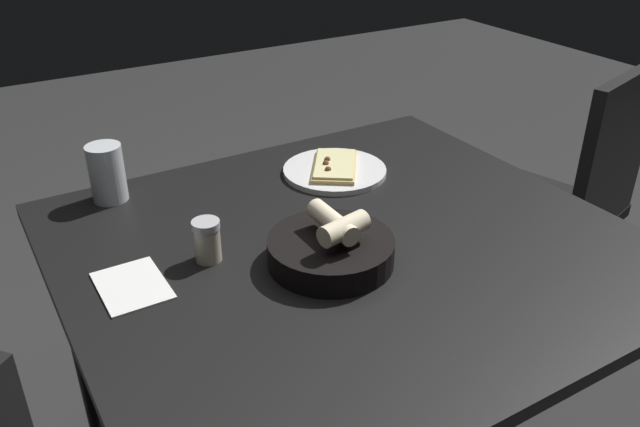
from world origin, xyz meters
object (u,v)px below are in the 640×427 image
(dining_table, at_px, (348,262))
(beer_glass, at_px, (108,176))
(chair_near, at_px, (566,194))
(bread_basket, at_px, (331,248))
(pizza_plate, at_px, (335,169))
(pepper_shaker, at_px, (207,243))

(dining_table, relative_size, beer_glass, 8.48)
(dining_table, distance_m, chair_near, 0.94)
(bread_basket, bearing_deg, dining_table, -55.50)
(pizza_plate, relative_size, bread_basket, 1.04)
(chair_near, bearing_deg, beer_glass, 77.73)
(bread_basket, bearing_deg, pizza_plate, -32.96)
(dining_table, xyz_separation_m, pizza_plate, (0.30, -0.15, 0.07))
(pepper_shaker, bearing_deg, pizza_plate, -63.66)
(bread_basket, height_order, pepper_shaker, bread_basket)
(bread_basket, bearing_deg, chair_near, -77.53)
(pizza_plate, relative_size, beer_glass, 1.93)
(beer_glass, height_order, pepper_shaker, beer_glass)
(pizza_plate, xyz_separation_m, pepper_shaker, (-0.21, 0.43, 0.03))
(pizza_plate, distance_m, chair_near, 0.80)
(bread_basket, xyz_separation_m, beer_glass, (0.50, 0.30, 0.03))
(dining_table, xyz_separation_m, beer_glass, (0.45, 0.38, 0.11))
(bread_basket, bearing_deg, pepper_shaker, 56.77)
(pizza_plate, bearing_deg, bread_basket, 147.04)
(dining_table, height_order, beer_glass, beer_glass)
(beer_glass, relative_size, chair_near, 0.15)
(dining_table, bearing_deg, pizza_plate, -26.96)
(bread_basket, height_order, chair_near, chair_near)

